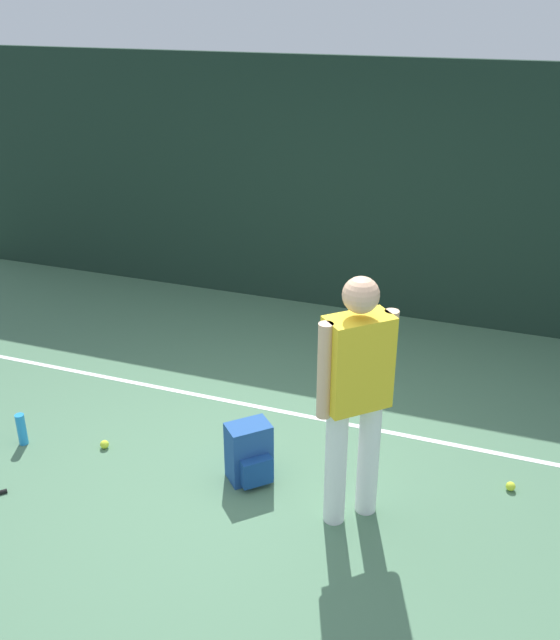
{
  "coord_description": "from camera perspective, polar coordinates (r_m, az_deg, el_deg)",
  "views": [
    {
      "loc": [
        1.58,
        -3.98,
        3.17
      ],
      "look_at": [
        0.0,
        0.4,
        1.0
      ],
      "focal_mm": 39.67,
      "sensor_mm": 36.0,
      "label": 1
    }
  ],
  "objects": [
    {
      "name": "tennis_player",
      "position": [
        4.36,
        6.15,
        -5.54
      ],
      "size": [
        0.44,
        0.44,
        1.7
      ],
      "rotation": [
        0.0,
        0.0,
        -2.38
      ],
      "color": "white",
      "rests_on": "ground"
    },
    {
      "name": "tennis_ball_mid_court",
      "position": [
        5.62,
        -1.88,
        -8.98
      ],
      "size": [
        0.07,
        0.07,
        0.07
      ],
      "primitive_type": "sphere",
      "color": "#CCE033",
      "rests_on": "ground"
    },
    {
      "name": "backpack",
      "position": [
        5.07,
        -2.46,
        -10.72
      ],
      "size": [
        0.38,
        0.38,
        0.44
      ],
      "rotation": [
        0.0,
        0.0,
        0.78
      ],
      "color": "#1E478C",
      "rests_on": "ground"
    },
    {
      "name": "ground_plane",
      "position": [
        5.33,
        -1.49,
        -11.53
      ],
      "size": [
        12.0,
        12.0,
        0.0
      ],
      "primitive_type": "plane",
      "color": "#4C7556"
    },
    {
      "name": "tennis_ball_near_player",
      "position": [
        5.32,
        18.11,
        -12.63
      ],
      "size": [
        0.07,
        0.07,
        0.07
      ],
      "primitive_type": "sphere",
      "color": "#CCE033",
      "rests_on": "ground"
    },
    {
      "name": "water_bottle",
      "position": [
        5.81,
        -20.12,
        -8.28
      ],
      "size": [
        0.07,
        0.07,
        0.26
      ],
      "primitive_type": "cylinder",
      "color": "#268CD8",
      "rests_on": "ground"
    },
    {
      "name": "tennis_ball_by_fence",
      "position": [
        5.63,
        -13.97,
        -9.71
      ],
      "size": [
        0.07,
        0.07,
        0.07
      ],
      "primitive_type": "sphere",
      "color": "#CCE033",
      "rests_on": "ground"
    },
    {
      "name": "back_fence",
      "position": [
        7.4,
        6.96,
        10.23
      ],
      "size": [
        10.0,
        0.1,
        2.62
      ],
      "primitive_type": "cube",
      "color": "#192D23",
      "rests_on": "ground"
    },
    {
      "name": "court_line",
      "position": [
        5.89,
        1.09,
        -7.55
      ],
      "size": [
        9.0,
        0.05,
        0.0
      ],
      "primitive_type": "cube",
      "color": "white",
      "rests_on": "ground"
    }
  ]
}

